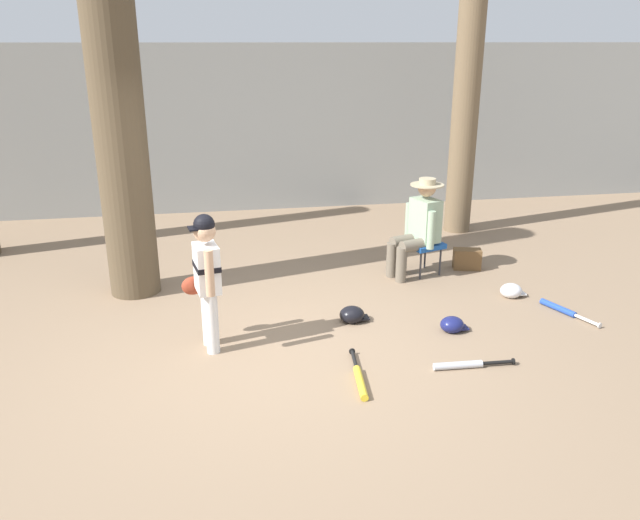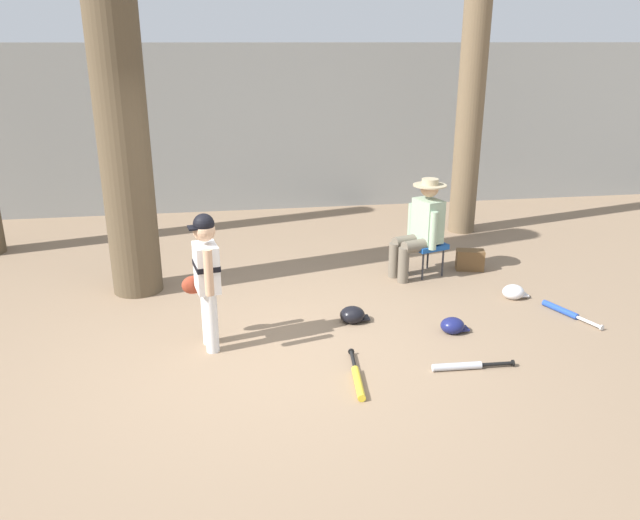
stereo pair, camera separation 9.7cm
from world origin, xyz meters
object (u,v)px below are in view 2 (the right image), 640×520
bat_blue_youth (565,312)px  bat_aluminum_silver (463,366)px  young_ballplayer (206,273)px  batting_helmet_black (353,315)px  tree_near_player (119,100)px  seated_spectator (421,225)px  tree_behind_spectator (472,80)px  folding_stool (426,246)px  batting_helmet_white (514,292)px  bat_yellow_trainer (357,379)px  handbag_beside_stool (470,260)px  batting_helmet_navy (453,326)px

bat_blue_youth → bat_aluminum_silver: bearing=-147.7°
young_ballplayer → batting_helmet_black: young_ballplayer is taller
tree_near_player → seated_spectator: (3.36, -0.05, -1.51)m
tree_behind_spectator → folding_stool: 2.77m
tree_near_player → young_ballplayer: 2.27m
batting_helmet_white → batting_helmet_black: (-1.92, -0.33, 0.00)m
tree_near_player → bat_blue_youth: size_ratio=7.34×
bat_aluminum_silver → batting_helmet_black: (-0.76, 1.13, 0.04)m
bat_yellow_trainer → tree_behind_spectator: bearing=58.7°
folding_stool → batting_helmet_white: bearing=-50.3°
folding_stool → bat_yellow_trainer: size_ratio=0.62×
handbag_beside_stool → seated_spectator: bearing=-172.6°
tree_near_player → bat_aluminum_silver: bearing=-38.0°
batting_helmet_black → batting_helmet_navy: (0.93, -0.40, -0.01)m
folding_stool → bat_aluminum_silver: (-0.41, -2.35, -0.33)m
young_ballplayer → folding_stool: young_ballplayer is taller
bat_blue_youth → batting_helmet_white: batting_helmet_white is taller
bat_yellow_trainer → bat_aluminum_silver: same height
handbag_beside_stool → bat_blue_youth: size_ratio=0.48×
young_ballplayer → handbag_beside_stool: size_ratio=3.84×
bat_blue_youth → batting_helmet_black: bearing=175.5°
batting_helmet_white → folding_stool: bearing=129.7°
young_ballplayer → batting_helmet_black: size_ratio=4.26×
seated_spectator → batting_helmet_navy: bearing=-95.4°
folding_stool → tree_near_player: bearing=179.7°
tree_near_player → bat_aluminum_silver: tree_near_player is taller
seated_spectator → bat_aluminum_silver: size_ratio=1.61×
folding_stool → bat_aluminum_silver: size_ratio=0.68×
tree_behind_spectator → batting_helmet_black: tree_behind_spectator is taller
bat_blue_youth → batting_helmet_navy: size_ratio=2.52×
folding_stool → bat_yellow_trainer: folding_stool is taller
batting_helmet_black → batting_helmet_navy: batting_helmet_black is taller
tree_behind_spectator → bat_blue_youth: (-0.05, -3.13, -2.18)m
seated_spectator → bat_blue_youth: 1.91m
bat_aluminum_silver → bat_blue_youth: bearing=32.3°
batting_helmet_navy → bat_blue_youth: bearing=9.4°
young_ballplayer → bat_aluminum_silver: bearing=-19.9°
batting_helmet_navy → bat_yellow_trainer: bearing=-144.8°
tree_near_player → seated_spectator: tree_near_player is taller
bat_yellow_trainer → batting_helmet_white: size_ratio=2.80×
handbag_beside_stool → batting_helmet_white: (0.14, -0.96, -0.06)m
tree_behind_spectator → batting_helmet_black: (-2.31, -2.95, -2.14)m
bat_aluminum_silver → batting_helmet_black: batting_helmet_black is taller
bat_aluminum_silver → batting_helmet_black: 1.36m
batting_helmet_white → bat_aluminum_silver: bearing=-128.5°
folding_stool → batting_helmet_navy: folding_stool is taller
seated_spectator → bat_yellow_trainer: bearing=-118.3°
tree_behind_spectator → bat_yellow_trainer: bearing=-121.3°
young_ballplayer → tree_near_player: bearing=117.7°
folding_stool → seated_spectator: 0.29m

